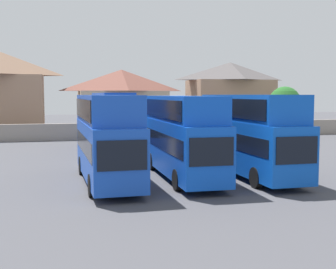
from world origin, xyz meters
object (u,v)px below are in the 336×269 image
(house_terrace_centre, at_px, (122,101))
(tree_left_of_lot, at_px, (285,103))
(bus_3, at_px, (250,130))
(bus_1, at_px, (107,134))
(bus_4, at_px, (112,118))
(house_terrace_right, at_px, (230,96))
(bus_2, at_px, (182,132))
(bus_5, at_px, (161,128))

(house_terrace_centre, xyz_separation_m, tree_left_of_lot, (17.35, -9.29, -0.14))
(bus_3, distance_m, house_terrace_centre, 31.81)
(house_terrace_centre, height_order, tree_left_of_lot, house_terrace_centre)
(bus_3, bearing_deg, house_terrace_centre, -174.86)
(bus_1, bearing_deg, bus_3, 89.74)
(bus_4, distance_m, house_terrace_right, 24.19)
(bus_1, relative_size, tree_left_of_lot, 1.79)
(bus_4, height_order, house_terrace_centre, house_terrace_centre)
(bus_1, height_order, house_terrace_centre, house_terrace_centre)
(bus_2, bearing_deg, tree_left_of_lot, 140.99)
(house_terrace_right, bearing_deg, bus_4, -136.59)
(bus_4, distance_m, tree_left_of_lot, 22.11)
(bus_2, relative_size, tree_left_of_lot, 1.86)
(bus_3, relative_size, bus_4, 0.89)
(bus_2, distance_m, bus_4, 14.41)
(bus_1, relative_size, bus_3, 0.97)
(bus_1, bearing_deg, bus_2, 95.26)
(bus_4, bearing_deg, tree_left_of_lot, 110.41)
(bus_3, height_order, house_terrace_right, house_terrace_right)
(bus_2, bearing_deg, house_terrace_right, 154.61)
(bus_1, xyz_separation_m, bus_3, (8.47, 0.10, 0.01))
(house_terrace_centre, height_order, house_terrace_right, house_terrace_right)
(house_terrace_right, bearing_deg, bus_2, -116.29)
(house_terrace_right, bearing_deg, house_terrace_centre, 178.14)
(bus_1, relative_size, house_terrace_right, 0.97)
(bus_2, relative_size, house_terrace_right, 1.00)
(bus_5, bearing_deg, bus_4, -95.20)
(house_terrace_centre, bearing_deg, tree_left_of_lot, -28.17)
(bus_4, relative_size, house_terrace_centre, 1.10)
(bus_1, distance_m, bus_4, 14.85)
(bus_5, bearing_deg, tree_left_of_lot, 117.64)
(bus_1, relative_size, house_terrace_centre, 0.95)
(bus_1, distance_m, bus_3, 8.47)
(bus_3, relative_size, bus_5, 0.97)
(bus_4, relative_size, bus_5, 1.09)
(tree_left_of_lot, bearing_deg, bus_4, -159.47)
(bus_5, distance_m, house_terrace_centre, 17.66)
(bus_1, bearing_deg, house_terrace_centre, 169.35)
(bus_4, xyz_separation_m, bus_5, (4.31, -0.47, -0.86))
(bus_1, height_order, bus_3, bus_3)
(house_terrace_centre, bearing_deg, bus_2, -91.88)
(house_terrace_right, height_order, tree_left_of_lot, house_terrace_right)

